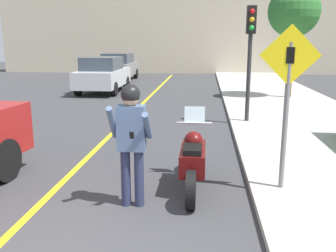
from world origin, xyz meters
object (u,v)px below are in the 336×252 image
(motorcycle, at_px, (193,160))
(person_biker, at_px, (131,132))
(parked_car_grey, at_px, (119,67))
(crossing_sign, at_px, (287,93))
(traffic_light, at_px, (250,42))
(street_tree, at_px, (294,12))
(parked_car_silver, at_px, (103,74))

(motorcycle, height_order, person_biker, person_biker)
(person_biker, distance_m, parked_car_grey, 18.54)
(person_biker, xyz_separation_m, crossing_sign, (2.28, 0.67, 0.51))
(person_biker, bearing_deg, traffic_light, 68.68)
(motorcycle, xyz_separation_m, person_biker, (-0.86, -0.77, 0.63))
(crossing_sign, bearing_deg, street_tree, 77.73)
(person_biker, xyz_separation_m, street_tree, (4.51, 10.92, 2.42))
(motorcycle, height_order, parked_car_silver, parked_car_silver)
(crossing_sign, relative_size, traffic_light, 0.78)
(crossing_sign, bearing_deg, parked_car_grey, 110.99)
(person_biker, xyz_separation_m, traffic_light, (2.28, 5.83, 1.26))
(motorcycle, height_order, parked_car_grey, parked_car_grey)
(person_biker, bearing_deg, motorcycle, 41.75)
(crossing_sign, height_order, traffic_light, traffic_light)
(crossing_sign, relative_size, parked_car_grey, 0.60)
(motorcycle, bearing_deg, traffic_light, 74.41)
(person_biker, xyz_separation_m, parked_car_silver, (-3.83, 12.42, -0.27))
(person_biker, height_order, street_tree, street_tree)
(traffic_light, relative_size, street_tree, 0.72)
(crossing_sign, height_order, street_tree, street_tree)
(traffic_light, distance_m, parked_car_silver, 9.11)
(traffic_light, height_order, parked_car_silver, traffic_light)
(traffic_light, distance_m, street_tree, 5.68)
(street_tree, height_order, parked_car_silver, street_tree)
(person_biker, distance_m, parked_car_silver, 13.00)
(motorcycle, distance_m, street_tree, 11.21)
(crossing_sign, xyz_separation_m, parked_car_grey, (-6.65, 17.34, -0.78))
(parked_car_grey, bearing_deg, motorcycle, -73.11)
(crossing_sign, distance_m, parked_car_silver, 13.27)
(parked_car_grey, bearing_deg, parked_car_silver, -84.47)
(motorcycle, xyz_separation_m, parked_car_grey, (-5.24, 17.24, 0.36))
(traffic_light, bearing_deg, motorcycle, -105.59)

